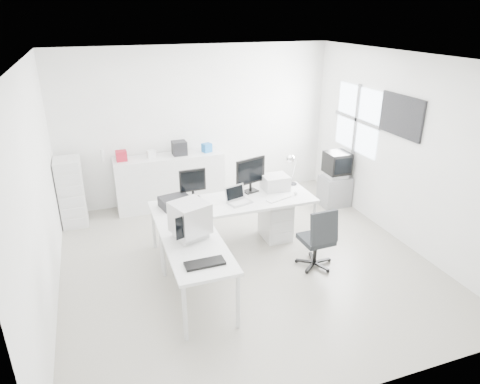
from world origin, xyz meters
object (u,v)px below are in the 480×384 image
object	(u,v)px
main_desk	(234,224)
sideboard	(170,181)
side_desk	(197,274)
laser_printer	(275,182)
crt_tv	(337,165)
lcd_monitor_small	(193,184)
crt_monitor	(190,221)
tv_cabinet	(334,191)
inkjet_printer	(175,202)
lcd_monitor_large	(251,175)
drawer_pedestal	(275,220)
filing_cabinet	(71,192)
laptop	(240,196)
office_chair	(316,236)

from	to	relation	value
main_desk	sideboard	distance (m)	1.88
main_desk	side_desk	world-z (taller)	same
laser_printer	crt_tv	world-z (taller)	crt_tv
side_desk	lcd_monitor_small	size ratio (longest dim) A/B	2.87
side_desk	crt_tv	world-z (taller)	crt_tv
crt_monitor	tv_cabinet	size ratio (longest dim) A/B	0.83
lcd_monitor_small	inkjet_printer	bearing A→B (deg)	-155.41
main_desk	crt_monitor	distance (m)	1.35
lcd_monitor_small	lcd_monitor_large	bearing A→B (deg)	-1.97
inkjet_printer	crt_monitor	bearing A→B (deg)	-101.72
lcd_monitor_small	lcd_monitor_large	size ratio (longest dim) A/B	0.90
drawer_pedestal	filing_cabinet	distance (m)	3.37
crt_monitor	side_desk	bearing A→B (deg)	-109.59
main_desk	inkjet_printer	xyz separation A→B (m)	(-0.85, 0.10, 0.45)
crt_monitor	filing_cabinet	xyz separation A→B (m)	(-1.43, 2.44, -0.41)
side_desk	sideboard	bearing A→B (deg)	85.36
inkjet_printer	sideboard	world-z (taller)	sideboard
laptop	crt_tv	distance (m)	2.35
lcd_monitor_small	laser_printer	xyz separation A→B (m)	(1.30, -0.03, -0.13)
office_chair	filing_cabinet	distance (m)	4.03
main_desk	lcd_monitor_small	distance (m)	0.86
inkjet_printer	crt_monitor	xyz separation A→B (m)	(0.00, -0.95, 0.16)
office_chair	laptop	bearing A→B (deg)	134.54
main_desk	crt_tv	bearing A→B (deg)	20.14
crt_tv	filing_cabinet	bearing A→B (deg)	170.18
side_desk	office_chair	bearing A→B (deg)	6.77
crt_monitor	office_chair	xyz separation A→B (m)	(1.74, -0.04, -0.52)
main_desk	lcd_monitor_small	xyz separation A→B (m)	(-0.55, 0.25, 0.62)
laptop	filing_cabinet	distance (m)	2.90
lcd_monitor_large	crt_tv	world-z (taller)	lcd_monitor_large
laser_printer	crt_monitor	size ratio (longest dim) A/B	0.85
lcd_monitor_large	office_chair	bearing A→B (deg)	-82.12
office_chair	crt_tv	bearing A→B (deg)	50.09
crt_monitor	sideboard	size ratio (longest dim) A/B	0.24
laser_printer	drawer_pedestal	bearing A→B (deg)	-105.78
lcd_monitor_large	office_chair	distance (m)	1.38
side_desk	crt_monitor	distance (m)	0.65
office_chair	tv_cabinet	world-z (taller)	office_chair
side_desk	crt_tv	xyz separation A→B (m)	(3.07, 1.91, 0.40)
side_desk	drawer_pedestal	xyz separation A→B (m)	(1.55, 1.15, -0.08)
lcd_monitor_small	laser_printer	world-z (taller)	lcd_monitor_small
lcd_monitor_large	crt_monitor	xyz separation A→B (m)	(-1.20, -1.10, -0.04)
drawer_pedestal	lcd_monitor_small	distance (m)	1.44
office_chair	crt_tv	size ratio (longest dim) A/B	1.85
lcd_monitor_large	laser_printer	bearing A→B (deg)	-21.57
main_desk	side_desk	bearing A→B (deg)	-127.69
lcd_monitor_small	laser_printer	bearing A→B (deg)	-3.29
side_desk	crt_monitor	world-z (taller)	crt_monitor
lcd_monitor_small	laptop	size ratio (longest dim) A/B	1.30
drawer_pedestal	crt_monitor	bearing A→B (deg)	-149.86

